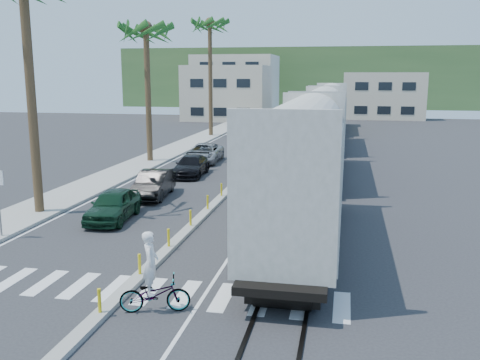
# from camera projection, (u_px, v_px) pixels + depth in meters

# --- Properties ---
(ground) EXTENTS (140.00, 140.00, 0.00)m
(ground) POSITION_uv_depth(u_px,v_px,m) (151.00, 268.00, 18.95)
(ground) COLOR #28282B
(ground) RESTS_ON ground
(sidewalk) EXTENTS (3.00, 90.00, 0.15)m
(sidewalk) POSITION_uv_depth(u_px,v_px,m) (161.00, 155.00, 44.62)
(sidewalk) COLOR gray
(sidewalk) RESTS_ON ground
(rails) EXTENTS (1.56, 100.00, 0.06)m
(rails) POSITION_uv_depth(u_px,v_px,m) (325.00, 155.00, 44.92)
(rails) COLOR black
(rails) RESTS_ON ground
(median) EXTENTS (0.45, 60.00, 0.85)m
(median) POSITION_uv_depth(u_px,v_px,m) (250.00, 169.00, 38.14)
(median) COLOR gray
(median) RESTS_ON ground
(crosswalk) EXTENTS (14.00, 2.20, 0.01)m
(crosswalk) POSITION_uv_depth(u_px,v_px,m) (128.00, 289.00, 17.03)
(crosswalk) COLOR silver
(crosswalk) RESTS_ON ground
(lane_markings) EXTENTS (9.42, 90.00, 0.01)m
(lane_markings) POSITION_uv_depth(u_px,v_px,m) (235.00, 159.00, 43.41)
(lane_markings) COLOR silver
(lane_markings) RESTS_ON ground
(freight_train) EXTENTS (3.00, 60.94, 5.85)m
(freight_train) POSITION_uv_depth(u_px,v_px,m) (325.00, 126.00, 40.66)
(freight_train) COLOR #A9A79A
(freight_train) RESTS_ON ground
(palm_trees) EXTENTS (3.50, 37.20, 13.75)m
(palm_trees) POSITION_uv_depth(u_px,v_px,m) (151.00, 19.00, 40.24)
(palm_trees) COLOR brown
(palm_trees) RESTS_ON ground
(buildings) EXTENTS (38.00, 27.00, 10.00)m
(buildings) POSITION_uv_depth(u_px,v_px,m) (267.00, 89.00, 88.26)
(buildings) COLOR beige
(buildings) RESTS_ON ground
(hillside) EXTENTS (80.00, 20.00, 12.00)m
(hillside) POSITION_uv_depth(u_px,v_px,m) (317.00, 78.00, 113.98)
(hillside) COLOR #385628
(hillside) RESTS_ON ground
(car_lead) EXTENTS (2.43, 4.58, 1.46)m
(car_lead) POSITION_uv_depth(u_px,v_px,m) (113.00, 205.00, 24.99)
(car_lead) COLOR #10311E
(car_lead) RESTS_ON ground
(car_second) EXTENTS (2.45, 4.79, 1.48)m
(car_second) POSITION_uv_depth(u_px,v_px,m) (154.00, 184.00, 29.73)
(car_second) COLOR black
(car_second) RESTS_ON ground
(car_third) EXTENTS (2.36, 4.84, 1.35)m
(car_third) POSITION_uv_depth(u_px,v_px,m) (191.00, 166.00, 35.99)
(car_third) COLOR black
(car_third) RESTS_ON ground
(car_rear) EXTENTS (2.93, 5.45, 1.45)m
(car_rear) POSITION_uv_depth(u_px,v_px,m) (204.00, 153.00, 41.54)
(car_rear) COLOR #9B9D9F
(car_rear) RESTS_ON ground
(cyclist) EXTENTS (1.80, 2.41, 2.41)m
(cyclist) POSITION_uv_depth(u_px,v_px,m) (154.00, 287.00, 15.32)
(cyclist) COLOR #9EA0A5
(cyclist) RESTS_ON ground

